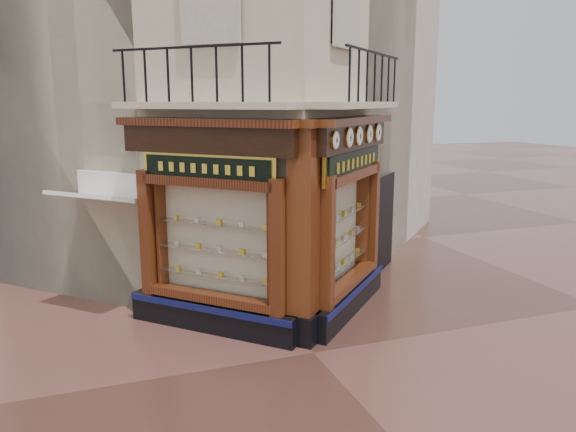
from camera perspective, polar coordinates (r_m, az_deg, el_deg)
name	(u,v)px	position (r m, az deg, el deg)	size (l,w,h in m)	color
ground	(313,353)	(10.00, 2.60, -13.71)	(80.00, 80.00, 0.00)	#44261F
main_building	(222,31)	(15.01, -6.71, 18.14)	(8.00, 8.00, 12.00)	beige
neighbour_left	(116,56)	(17.04, -17.12, 15.25)	(8.00, 8.00, 11.00)	beige
neighbour_right	(282,60)	(18.03, -0.62, 15.52)	(8.00, 8.00, 11.00)	beige
shopfront_left	(211,229)	(10.38, -7.85, -1.29)	(2.86, 2.86, 3.98)	black
shopfront_right	(349,218)	(11.29, 6.23, -0.20)	(2.86, 2.86, 3.98)	black
corner_pilaster	(303,237)	(9.79, 1.58, -2.16)	(0.85, 0.85, 3.98)	black
balcony	(284,104)	(10.43, -0.38, 11.29)	(5.94, 2.97, 1.03)	beige
clock_a	(335,140)	(9.69, 4.80, 7.69)	(0.26, 0.26, 0.32)	gold
clock_b	(349,138)	(10.38, 6.22, 7.92)	(0.30, 0.30, 0.37)	gold
clock_c	(359,136)	(10.93, 7.20, 8.08)	(0.29, 0.29, 0.37)	gold
clock_d	(369,134)	(11.57, 8.24, 8.25)	(0.30, 0.30, 0.37)	gold
clock_e	(378,132)	(12.17, 9.11, 8.38)	(0.31, 0.31, 0.38)	gold
awning	(104,314)	(12.24, -18.21, -9.43)	(1.72, 1.03, 0.08)	white
signboard_left	(207,168)	(10.13, -8.27, 4.82)	(2.00, 2.00, 0.54)	gold
signboard_right	(354,162)	(11.09, 6.73, 5.45)	(2.29, 2.29, 0.61)	gold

